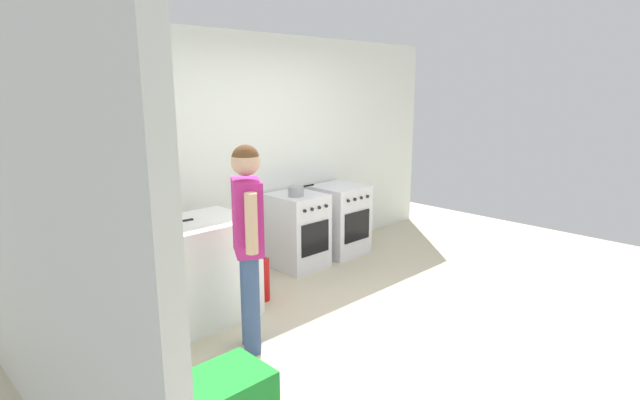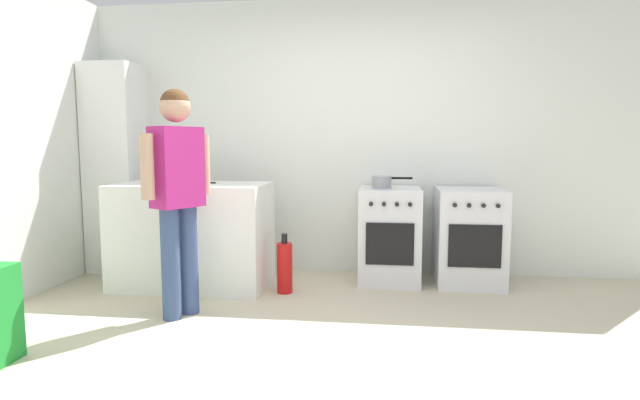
# 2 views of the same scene
# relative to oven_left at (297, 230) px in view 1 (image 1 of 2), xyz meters

# --- Properties ---
(ground_plane) EXTENTS (8.00, 8.00, 0.00)m
(ground_plane) POSITION_rel_oven_left_xyz_m (-0.35, -1.58, -0.43)
(ground_plane) COLOR beige
(back_wall) EXTENTS (6.00, 0.10, 2.60)m
(back_wall) POSITION_rel_oven_left_xyz_m (-0.35, 0.37, 0.87)
(back_wall) COLOR silver
(back_wall) RESTS_ON ground
(side_wall_left) EXTENTS (0.10, 3.10, 2.60)m
(side_wall_left) POSITION_rel_oven_left_xyz_m (-2.95, -1.18, 0.87)
(side_wall_left) COLOR silver
(side_wall_left) RESTS_ON ground
(counter_unit) EXTENTS (1.30, 0.70, 0.90)m
(counter_unit) POSITION_rel_oven_left_xyz_m (-1.70, -0.38, 0.02)
(counter_unit) COLOR white
(counter_unit) RESTS_ON ground
(oven_left) EXTENTS (0.54, 0.62, 0.85)m
(oven_left) POSITION_rel_oven_left_xyz_m (0.00, 0.00, 0.00)
(oven_left) COLOR silver
(oven_left) RESTS_ON ground
(oven_right) EXTENTS (0.57, 0.62, 0.85)m
(oven_right) POSITION_rel_oven_left_xyz_m (0.70, 0.00, 0.00)
(oven_right) COLOR silver
(oven_right) RESTS_ON ground
(pot) EXTENTS (0.35, 0.17, 0.11)m
(pot) POSITION_rel_oven_left_xyz_m (-0.07, -0.08, 0.48)
(pot) COLOR gray
(pot) RESTS_ON oven_left
(knife_utility) EXTENTS (0.25, 0.07, 0.01)m
(knife_utility) POSITION_rel_oven_left_xyz_m (-2.14, -0.15, 0.48)
(knife_utility) COLOR silver
(knife_utility) RESTS_ON counter_unit
(knife_paring) EXTENTS (0.21, 0.10, 0.01)m
(knife_paring) POSITION_rel_oven_left_xyz_m (-1.79, -0.27, 0.48)
(knife_paring) COLOR silver
(knife_paring) RESTS_ON counter_unit
(knife_carving) EXTENTS (0.33, 0.09, 0.01)m
(knife_carving) POSITION_rel_oven_left_xyz_m (-1.96, -0.29, 0.48)
(knife_carving) COLOR silver
(knife_carving) RESTS_ON counter_unit
(knife_chef) EXTENTS (0.31, 0.06, 0.01)m
(knife_chef) POSITION_rel_oven_left_xyz_m (-1.64, -0.32, 0.48)
(knife_chef) COLOR silver
(knife_chef) RESTS_ON counter_unit
(person) EXTENTS (0.34, 0.51, 1.62)m
(person) POSITION_rel_oven_left_xyz_m (-1.50, -1.13, 0.54)
(person) COLOR #384C7A
(person) RESTS_ON ground
(fire_extinguisher) EXTENTS (0.13, 0.13, 0.50)m
(fire_extinguisher) POSITION_rel_oven_left_xyz_m (-0.87, -0.48, -0.21)
(fire_extinguisher) COLOR red
(fire_extinguisher) RESTS_ON ground
(larder_cabinet) EXTENTS (0.48, 0.44, 2.00)m
(larder_cabinet) POSITION_rel_oven_left_xyz_m (-2.65, 0.10, 0.57)
(larder_cabinet) COLOR white
(larder_cabinet) RESTS_ON ground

